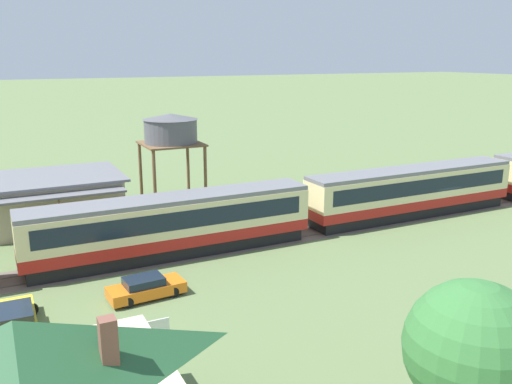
{
  "coord_description": "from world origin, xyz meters",
  "views": [
    {
      "loc": [
        -34.66,
        -33.81,
        13.51
      ],
      "look_at": [
        -15.69,
        4.43,
        2.65
      ],
      "focal_mm": 38.0,
      "sensor_mm": 36.0,
      "label": 1
    }
  ],
  "objects_px": {
    "station_building": "(52,200)",
    "water_tower": "(171,131)",
    "parked_car_yellow": "(17,319)",
    "passenger_train": "(308,204)",
    "parked_car_orange": "(146,288)",
    "yard_tree_1": "(473,349)"
  },
  "relations": [
    {
      "from": "parked_car_orange",
      "to": "water_tower",
      "type": "bearing_deg",
      "value": 63.12
    },
    {
      "from": "passenger_train",
      "to": "parked_car_orange",
      "type": "xyz_separation_m",
      "value": [
        -14.43,
        -5.82,
        -1.74
      ]
    },
    {
      "from": "passenger_train",
      "to": "parked_car_orange",
      "type": "height_order",
      "value": "passenger_train"
    },
    {
      "from": "passenger_train",
      "to": "water_tower",
      "type": "distance_m",
      "value": 14.12
    },
    {
      "from": "passenger_train",
      "to": "yard_tree_1",
      "type": "relative_size",
      "value": 12.76
    },
    {
      "from": "water_tower",
      "to": "parked_car_yellow",
      "type": "distance_m",
      "value": 23.53
    },
    {
      "from": "passenger_train",
      "to": "parked_car_yellow",
      "type": "relative_size",
      "value": 18.14
    },
    {
      "from": "passenger_train",
      "to": "yard_tree_1",
      "type": "distance_m",
      "value": 24.83
    },
    {
      "from": "station_building",
      "to": "parked_car_yellow",
      "type": "xyz_separation_m",
      "value": [
        -3.77,
        -17.97,
        -1.45
      ]
    },
    {
      "from": "station_building",
      "to": "parked_car_orange",
      "type": "height_order",
      "value": "station_building"
    },
    {
      "from": "water_tower",
      "to": "parked_car_yellow",
      "type": "relative_size",
      "value": 1.85
    },
    {
      "from": "station_building",
      "to": "water_tower",
      "type": "bearing_deg",
      "value": -1.08
    },
    {
      "from": "water_tower",
      "to": "station_building",
      "type": "bearing_deg",
      "value": 178.92
    },
    {
      "from": "water_tower",
      "to": "passenger_train",
      "type": "bearing_deg",
      "value": -56.78
    },
    {
      "from": "water_tower",
      "to": "parked_car_yellow",
      "type": "height_order",
      "value": "water_tower"
    },
    {
      "from": "station_building",
      "to": "water_tower",
      "type": "relative_size",
      "value": 1.29
    },
    {
      "from": "passenger_train",
      "to": "station_building",
      "type": "distance_m",
      "value": 20.82
    },
    {
      "from": "station_building",
      "to": "yard_tree_1",
      "type": "relative_size",
      "value": 1.68
    },
    {
      "from": "passenger_train",
      "to": "parked_car_orange",
      "type": "relative_size",
      "value": 18.98
    },
    {
      "from": "station_building",
      "to": "water_tower",
      "type": "xyz_separation_m",
      "value": [
        10.2,
        -0.19,
        5.06
      ]
    },
    {
      "from": "parked_car_yellow",
      "to": "yard_tree_1",
      "type": "distance_m",
      "value": 21.47
    },
    {
      "from": "passenger_train",
      "to": "parked_car_yellow",
      "type": "height_order",
      "value": "passenger_train"
    }
  ]
}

